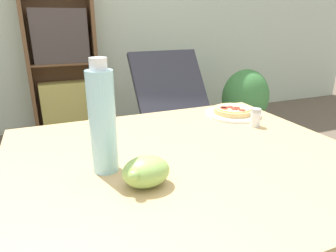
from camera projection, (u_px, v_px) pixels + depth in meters
wall_back at (66, 4)px, 3.02m from camera, size 8.00×0.05×2.60m
dining_table at (185, 188)px, 0.93m from camera, size 1.04×0.90×0.77m
pizza_on_plate at (233, 112)px, 1.27m from camera, size 0.23×0.23×0.04m
grape_bunch at (146, 172)px, 0.72m from camera, size 0.12×0.09×0.07m
drink_bottle at (102, 120)px, 0.76m from camera, size 0.07×0.07×0.30m
salt_shaker at (256, 118)px, 1.13m from camera, size 0.04×0.04×0.07m
lounge_chair_far at (177, 121)px, 2.71m from camera, size 0.69×0.78×0.88m
bookshelf at (64, 69)px, 3.06m from camera, size 0.67×0.26×1.47m
potted_plant_floor at (245, 99)px, 3.20m from camera, size 0.52×0.44×0.67m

